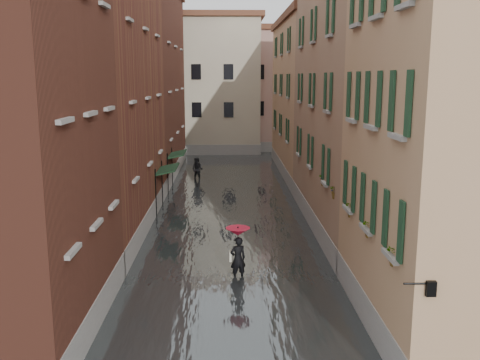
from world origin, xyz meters
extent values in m
plane|color=#595A5C|center=(0.00, 0.00, 0.00)|extent=(120.00, 120.00, 0.00)
cube|color=#414748|center=(0.00, 13.00, 0.10)|extent=(10.00, 60.00, 0.20)
cube|color=brown|center=(-7.00, 9.00, 6.25)|extent=(6.00, 14.00, 12.50)
cube|color=brown|center=(-7.00, 24.00, 7.00)|extent=(6.00, 16.00, 14.00)
cube|color=#AA8158|center=(7.00, -2.00, 5.75)|extent=(6.00, 8.00, 11.50)
cube|color=#96755B|center=(7.00, 9.00, 6.50)|extent=(6.00, 14.00, 13.00)
cube|color=#AA8158|center=(7.00, 24.00, 5.75)|extent=(6.00, 16.00, 11.50)
cube|color=beige|center=(-3.00, 38.00, 6.50)|extent=(12.00, 9.00, 13.00)
cube|color=tan|center=(6.00, 40.00, 6.00)|extent=(10.00, 9.00, 12.00)
cube|color=black|center=(-3.45, 12.19, 2.55)|extent=(1.09, 2.79, 0.31)
cylinder|color=black|center=(-3.95, 10.80, 1.40)|extent=(0.06, 0.06, 2.80)
cylinder|color=black|center=(-3.95, 13.59, 1.40)|extent=(0.06, 0.06, 2.80)
cube|color=black|center=(-3.45, 17.98, 2.55)|extent=(1.09, 2.78, 0.31)
cylinder|color=black|center=(-3.95, 16.59, 1.40)|extent=(0.06, 0.06, 2.80)
cylinder|color=black|center=(-3.95, 19.37, 1.40)|extent=(0.06, 0.06, 2.80)
cylinder|color=black|center=(4.05, -6.00, 3.10)|extent=(0.60, 0.05, 0.05)
cube|color=black|center=(4.35, -6.00, 3.00)|extent=(0.22, 0.22, 0.35)
cube|color=beige|center=(4.35, -6.00, 3.00)|extent=(0.14, 0.14, 0.24)
cube|color=brown|center=(4.12, -4.35, 3.15)|extent=(0.22, 0.85, 0.18)
imported|color=#265926|center=(4.12, -4.35, 3.57)|extent=(0.59, 0.51, 0.66)
cube|color=brown|center=(4.12, -1.94, 3.15)|extent=(0.22, 0.85, 0.18)
imported|color=#265926|center=(4.12, -1.94, 3.57)|extent=(0.59, 0.51, 0.66)
cube|color=brown|center=(4.12, 0.39, 3.15)|extent=(0.22, 0.85, 0.18)
imported|color=#265926|center=(4.12, 0.39, 3.57)|extent=(0.59, 0.51, 0.66)
cube|color=brown|center=(4.12, 3.14, 3.15)|extent=(0.22, 0.85, 0.18)
imported|color=#265926|center=(4.12, 3.14, 3.57)|extent=(0.59, 0.51, 0.66)
cube|color=brown|center=(4.12, 5.65, 3.15)|extent=(0.22, 0.85, 0.18)
imported|color=#265926|center=(4.12, 5.65, 3.57)|extent=(0.59, 0.51, 0.66)
imported|color=black|center=(0.25, 2.10, 0.85)|extent=(0.72, 0.60, 1.71)
cube|color=beige|center=(-0.03, 2.15, 0.95)|extent=(0.08, 0.30, 0.38)
cylinder|color=black|center=(0.25, 2.10, 1.35)|extent=(0.02, 0.02, 1.00)
cone|color=#AB0B22|center=(0.25, 2.10, 1.92)|extent=(0.94, 0.94, 0.28)
imported|color=black|center=(-2.33, 21.39, 0.90)|extent=(1.04, 0.91, 1.80)
camera|label=1|loc=(-0.13, -17.05, 7.61)|focal=40.00mm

